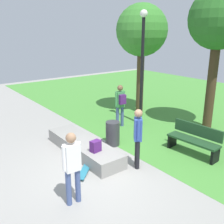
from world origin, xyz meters
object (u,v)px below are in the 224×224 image
object	(u,v)px
trash_bin	(113,133)
backpack_on_ledge	(96,146)
tree_leaning_ash	(142,32)
pedestrian_with_backpack	(120,102)
skater_performing_trick	(72,163)
park_bench_by_oak	(194,139)
skater_watching	(138,134)
lamp_post	(142,58)
concrete_ledge	(84,147)
skateboard_by_ledge	(84,171)
tree_broad_elm	(219,21)

from	to	relation	value
trash_bin	backpack_on_ledge	bearing A→B (deg)	-57.06
tree_leaning_ash	pedestrian_with_backpack	size ratio (longest dim) A/B	2.86
trash_bin	pedestrian_with_backpack	distance (m)	1.82
skater_performing_trick	park_bench_by_oak	xyz separation A→B (m)	(0.12, 4.10, -0.48)
backpack_on_ledge	skater_watching	size ratio (longest dim) A/B	0.19
skater_performing_trick	lamp_post	size ratio (longest dim) A/B	0.38
skater_performing_trick	lamp_post	xyz separation A→B (m)	(-2.86, 4.68, 1.67)
concrete_ledge	park_bench_by_oak	xyz separation A→B (m)	(2.07, 2.65, 0.28)
skateboard_by_ledge	park_bench_by_oak	distance (m)	3.46
backpack_on_ledge	tree_leaning_ash	world-z (taller)	tree_leaning_ash
skateboard_by_ledge	trash_bin	size ratio (longest dim) A/B	0.90
concrete_ledge	skateboard_by_ledge	world-z (taller)	concrete_ledge
backpack_on_ledge	park_bench_by_oak	distance (m)	3.03
concrete_ledge	tree_leaning_ash	distance (m)	5.90
concrete_ledge	lamp_post	distance (m)	4.14
tree_broad_elm	skater_watching	bearing A→B (deg)	-81.73
backpack_on_ledge	lamp_post	bearing A→B (deg)	-159.62
tree_broad_elm	lamp_post	xyz separation A→B (m)	(-1.90, -1.77, -1.29)
skater_watching	lamp_post	size ratio (longest dim) A/B	0.38
backpack_on_ledge	tree_leaning_ash	distance (m)	6.13
skater_performing_trick	skater_watching	bearing A→B (deg)	98.98
backpack_on_ledge	skater_watching	bearing A→B (deg)	129.93
concrete_ledge	tree_leaning_ash	size ratio (longest dim) A/B	0.66
skater_performing_trick	park_bench_by_oak	bearing A→B (deg)	88.38
pedestrian_with_backpack	backpack_on_ledge	bearing A→B (deg)	-51.70
skater_performing_trick	tree_broad_elm	xyz separation A→B (m)	(-0.96, 6.45, 2.96)
park_bench_by_oak	pedestrian_with_backpack	size ratio (longest dim) A/B	0.98
trash_bin	lamp_post	bearing A→B (deg)	114.05
concrete_ledge	tree_leaning_ash	world-z (taller)	tree_leaning_ash
concrete_ledge	pedestrian_with_backpack	bearing A→B (deg)	115.47
pedestrian_with_backpack	skateboard_by_ledge	bearing A→B (deg)	-53.99
skater_watching	pedestrian_with_backpack	xyz separation A→B (m)	(-2.73, 1.61, 0.02)
skater_watching	lamp_post	world-z (taller)	lamp_post
tree_broad_elm	skater_performing_trick	bearing A→B (deg)	-81.49
park_bench_by_oak	tree_leaning_ash	bearing A→B (deg)	158.23
backpack_on_ledge	pedestrian_with_backpack	world-z (taller)	pedestrian_with_backpack
lamp_post	concrete_ledge	bearing A→B (deg)	-74.28
skateboard_by_ledge	pedestrian_with_backpack	distance (m)	3.81
tree_broad_elm	skateboard_by_ledge	bearing A→B (deg)	-89.36
trash_bin	pedestrian_with_backpack	xyz separation A→B (m)	(-1.17, 1.27, 0.59)
concrete_ledge	backpack_on_ledge	xyz separation A→B (m)	(0.82, -0.10, 0.36)
backpack_on_ledge	skateboard_by_ledge	xyz separation A→B (m)	(0.23, -0.53, -0.50)
backpack_on_ledge	skater_watching	world-z (taller)	skater_watching
concrete_ledge	trash_bin	distance (m)	1.11
concrete_ledge	lamp_post	bearing A→B (deg)	105.72
park_bench_by_oak	tree_leaning_ash	distance (m)	5.50
concrete_ledge	skateboard_by_ledge	size ratio (longest dim) A/B	4.34
lamp_post	pedestrian_with_backpack	xyz separation A→B (m)	(-0.21, -0.88, -1.64)
skater_watching	lamp_post	xyz separation A→B (m)	(-2.51, 2.49, 1.66)
tree_leaning_ash	pedestrian_with_backpack	distance (m)	3.42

